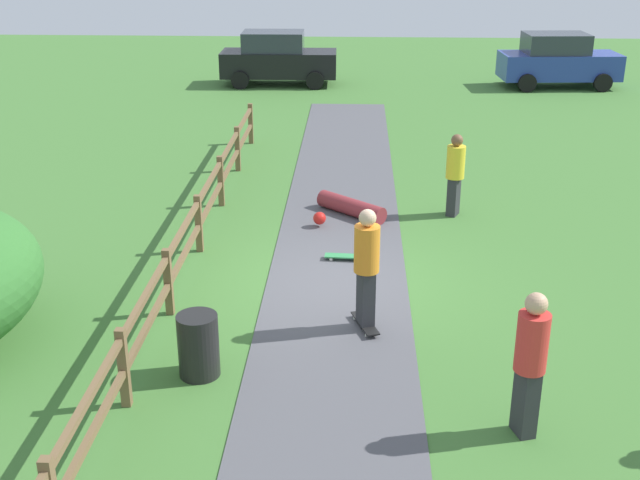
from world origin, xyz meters
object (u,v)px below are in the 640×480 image
object	(u,v)px
parked_car_black	(278,58)
parked_car_blue	(558,60)
skateboard_loose	(347,256)
bystander_yellow	(455,171)
skater_riding	(367,263)
skater_fallen	(349,208)
bystander_red	(530,357)
trash_bin	(198,345)

from	to	relation	value
parked_car_black	parked_car_blue	distance (m)	10.18
skateboard_loose	bystander_yellow	bearing A→B (deg)	49.29
skater_riding	parked_car_blue	distance (m)	20.23
skater_fallen	parked_car_black	xyz separation A→B (m)	(-2.80, 14.05, 0.76)
bystander_yellow	skateboard_loose	bearing A→B (deg)	-130.71
skater_fallen	parked_car_blue	bearing A→B (deg)	62.28
bystander_red	parked_car_black	distance (m)	22.12
skateboard_loose	bystander_yellow	world-z (taller)	bystander_yellow
trash_bin	parked_car_black	distance (m)	20.41
skater_fallen	bystander_yellow	distance (m)	2.32
trash_bin	skateboard_loose	bearing A→B (deg)	64.07
bystander_red	trash_bin	bearing A→B (deg)	164.45
trash_bin	parked_car_blue	xyz separation A→B (m)	(9.34, 20.39, 0.51)
trash_bin	bystander_red	bearing A→B (deg)	-15.55
trash_bin	skater_fallen	bearing A→B (deg)	72.80
skater_fallen	parked_car_black	bearing A→B (deg)	101.26
skater_riding	bystander_yellow	world-z (taller)	skater_riding
skater_fallen	skateboard_loose	world-z (taller)	skater_fallen
parked_car_blue	bystander_red	bearing A→B (deg)	-103.50
trash_bin	skateboard_loose	distance (m)	4.48
bystander_red	bystander_yellow	distance (m)	7.72
skater_riding	skateboard_loose	bearing A→B (deg)	97.01
skater_riding	parked_car_black	bearing A→B (deg)	99.31
skater_fallen	skateboard_loose	xyz separation A→B (m)	(-0.01, -2.32, -0.11)
trash_bin	bystander_yellow	distance (m)	7.77
skateboard_loose	parked_car_blue	xyz separation A→B (m)	(7.39, 16.37, 0.87)
skater_riding	bystander_yellow	distance (m)	5.46
skater_riding	bystander_red	world-z (taller)	skater_riding
parked_car_black	parked_car_blue	world-z (taller)	same
bystander_red	parked_car_black	world-z (taller)	parked_car_black
trash_bin	bystander_red	distance (m)	4.37
skateboard_loose	bystander_yellow	distance (m)	3.46
skateboard_loose	parked_car_blue	bearing A→B (deg)	65.70
skater_riding	bystander_yellow	bearing A→B (deg)	70.00
trash_bin	parked_car_blue	size ratio (longest dim) A/B	0.21
parked_car_black	parked_car_blue	xyz separation A→B (m)	(10.18, -0.00, 0.00)
skateboard_loose	parked_car_black	bearing A→B (deg)	99.68
trash_bin	bystander_yellow	world-z (taller)	bystander_yellow
skater_fallen	skateboard_loose	size ratio (longest dim) A/B	1.88
trash_bin	skater_riding	xyz separation A→B (m)	(2.27, 1.43, 0.64)
trash_bin	parked_car_black	bearing A→B (deg)	92.35
skateboard_loose	parked_car_blue	distance (m)	17.98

